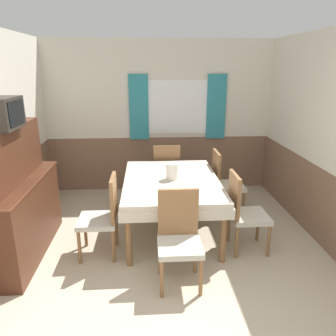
{
  "coord_description": "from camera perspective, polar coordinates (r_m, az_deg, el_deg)",
  "views": [
    {
      "loc": [
        -0.22,
        -1.88,
        2.17
      ],
      "look_at": [
        0.04,
        2.14,
        0.9
      ],
      "focal_mm": 35.0,
      "sensor_mm": 36.0,
      "label": 1
    }
  ],
  "objects": [
    {
      "name": "wall_back",
      "position": [
        5.77,
        -1.35,
        8.89
      ],
      "size": [
        4.26,
        0.09,
        2.6
      ],
      "color": "silver",
      "rests_on": "ground_plane"
    },
    {
      "name": "wall_right",
      "position": [
        4.45,
        25.73,
        4.45
      ],
      "size": [
        0.05,
        4.21,
        2.6
      ],
      "color": "silver",
      "rests_on": "ground_plane"
    },
    {
      "name": "chair_left_near",
      "position": [
        3.91,
        -11.16,
        -7.91
      ],
      "size": [
        0.44,
        0.44,
        0.98
      ],
      "rotation": [
        0.0,
        0.0,
        1.57
      ],
      "color": "brown",
      "rests_on": "ground_plane"
    },
    {
      "name": "dining_table",
      "position": [
        4.3,
        0.58,
        -3.19
      ],
      "size": [
        1.25,
        1.74,
        0.75
      ],
      "color": "beige",
      "rests_on": "ground_plane"
    },
    {
      "name": "sideboard",
      "position": [
        4.17,
        -24.45,
        -5.51
      ],
      "size": [
        0.46,
        1.61,
        1.54
      ],
      "color": "#4C2819",
      "rests_on": "ground_plane"
    },
    {
      "name": "chair_head_window",
      "position": [
        5.36,
        -0.28,
        -0.51
      ],
      "size": [
        0.44,
        0.44,
        0.98
      ],
      "color": "brown",
      "rests_on": "ground_plane"
    },
    {
      "name": "tv",
      "position": [
        3.8,
        -26.86,
        8.5
      ],
      "size": [
        0.29,
        0.5,
        0.32
      ],
      "color": "#2D2823",
      "rests_on": "sideboard"
    },
    {
      "name": "vase",
      "position": [
        4.23,
        0.72,
        -0.58
      ],
      "size": [
        0.15,
        0.15,
        0.21
      ],
      "color": "silver",
      "rests_on": "dining_table"
    },
    {
      "name": "chair_right_far",
      "position": [
        4.95,
        9.71,
        -2.29
      ],
      "size": [
        0.44,
        0.44,
        0.98
      ],
      "rotation": [
        0.0,
        0.0,
        4.71
      ],
      "color": "brown",
      "rests_on": "ground_plane"
    },
    {
      "name": "chair_head_near",
      "position": [
        3.39,
        1.94,
        -11.71
      ],
      "size": [
        0.44,
        0.44,
        0.98
      ],
      "rotation": [
        0.0,
        0.0,
        3.14
      ],
      "color": "brown",
      "rests_on": "ground_plane"
    },
    {
      "name": "chair_right_near",
      "position": [
        4.03,
        13.02,
        -7.21
      ],
      "size": [
        0.44,
        0.44,
        0.98
      ],
      "rotation": [
        0.0,
        0.0,
        4.71
      ],
      "color": "brown",
      "rests_on": "ground_plane"
    }
  ]
}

